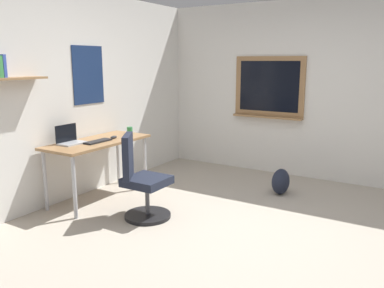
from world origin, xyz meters
TOP-DOWN VIEW (x-y plane):
  - ground_plane at (0.00, 0.00)m, footprint 5.20×5.20m
  - wall_back at (-0.01, 2.45)m, footprint 5.00×0.30m
  - wall_right at (2.45, 0.03)m, footprint 0.22×5.00m
  - desk at (0.07, 2.07)m, footprint 1.37×0.60m
  - office_chair at (-0.15, 1.22)m, footprint 0.56×0.57m
  - laptop at (-0.24, 2.21)m, footprint 0.31×0.21m
  - keyboard at (-0.00, 1.99)m, footprint 0.37×0.13m
  - computer_mouse at (0.28, 1.99)m, footprint 0.10×0.06m
  - coffee_mug at (0.65, 2.04)m, footprint 0.08×0.08m
  - backpack at (1.44, 0.16)m, footprint 0.32×0.22m

SIDE VIEW (x-z plane):
  - ground_plane at x=0.00m, z-range 0.00..0.00m
  - backpack at x=1.44m, z-range 0.00..0.34m
  - office_chair at x=-0.15m, z-range -0.07..0.88m
  - desk at x=0.07m, z-range 0.30..1.05m
  - keyboard at x=0.00m, z-range 0.76..0.78m
  - computer_mouse at x=0.28m, z-range 0.76..0.79m
  - coffee_mug at x=0.65m, z-range 0.76..0.85m
  - laptop at x=-0.24m, z-range 0.70..0.93m
  - wall_right at x=2.45m, z-range 0.00..2.60m
  - wall_back at x=-0.01m, z-range 0.00..2.60m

